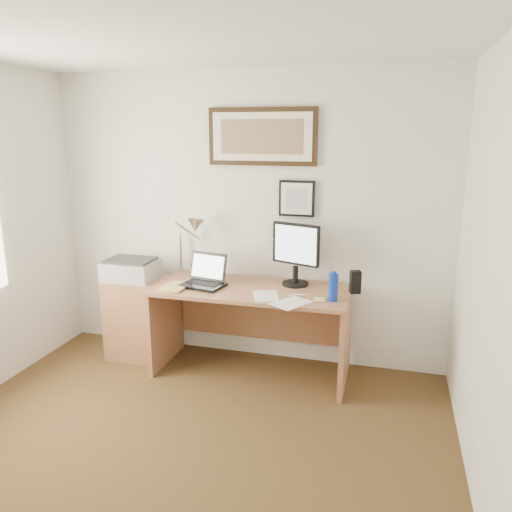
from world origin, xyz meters
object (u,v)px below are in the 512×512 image
(desk, at_px, (254,312))
(lcd_monitor, at_px, (296,251))
(book, at_px, (164,286))
(side_cabinet, at_px, (138,317))
(laptop, at_px, (205,278))
(printer, at_px, (131,269))
(water_bottle, at_px, (333,287))

(desk, xyz_separation_m, lcd_monitor, (0.33, 0.09, 0.53))
(book, height_order, desk, book)
(side_cabinet, bearing_deg, laptop, -6.30)
(side_cabinet, height_order, printer, printer)
(laptop, height_order, printer, laptop)
(side_cabinet, xyz_separation_m, lcd_monitor, (1.40, 0.12, 0.68))
(side_cabinet, distance_m, laptop, 0.81)
(book, xyz_separation_m, laptop, (0.30, 0.14, 0.05))
(side_cabinet, xyz_separation_m, book, (0.38, -0.21, 0.39))
(book, height_order, printer, printer)
(side_cabinet, relative_size, printer, 1.66)
(book, bearing_deg, water_bottle, 0.97)
(water_bottle, relative_size, printer, 0.47)
(water_bottle, xyz_separation_m, lcd_monitor, (-0.35, 0.31, 0.19))
(water_bottle, bearing_deg, printer, 174.38)
(laptop, bearing_deg, water_bottle, -5.99)
(desk, bearing_deg, water_bottle, -18.10)
(book, height_order, lcd_monitor, lcd_monitor)
(desk, relative_size, printer, 3.64)
(water_bottle, distance_m, printer, 1.80)
(side_cabinet, relative_size, water_bottle, 3.50)
(laptop, xyz_separation_m, printer, (-0.72, 0.06, 0.01))
(book, bearing_deg, side_cabinet, 150.67)
(side_cabinet, relative_size, desk, 0.46)
(printer, bearing_deg, laptop, -5.05)
(water_bottle, bearing_deg, side_cabinet, 173.89)
(side_cabinet, bearing_deg, lcd_monitor, 4.94)
(water_bottle, height_order, printer, water_bottle)
(lcd_monitor, bearing_deg, printer, -174.74)
(laptop, bearing_deg, desk, 15.67)
(printer, bearing_deg, lcd_monitor, 5.26)
(book, distance_m, lcd_monitor, 1.12)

